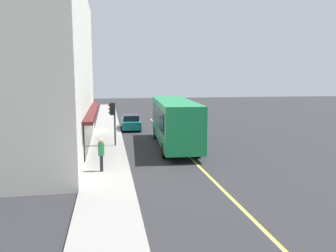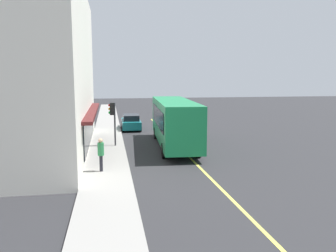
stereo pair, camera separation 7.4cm
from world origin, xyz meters
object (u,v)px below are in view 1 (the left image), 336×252
traffic_light (113,114)px  car_teal (131,122)px  bus (174,121)px  pedestrian_mid_block (101,151)px

traffic_light → car_teal: bearing=-12.4°
bus → car_teal: bearing=16.5°
car_teal → pedestrian_mid_block: bearing=170.5°
bus → pedestrian_mid_block: bus is taller
car_teal → traffic_light: bearing=167.6°
bus → pedestrian_mid_block: bearing=141.1°
bus → traffic_light: bearing=83.7°
traffic_light → bus: bearing=-96.3°
traffic_light → pedestrian_mid_block: bearing=174.0°
bus → traffic_light: size_ratio=3.52×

